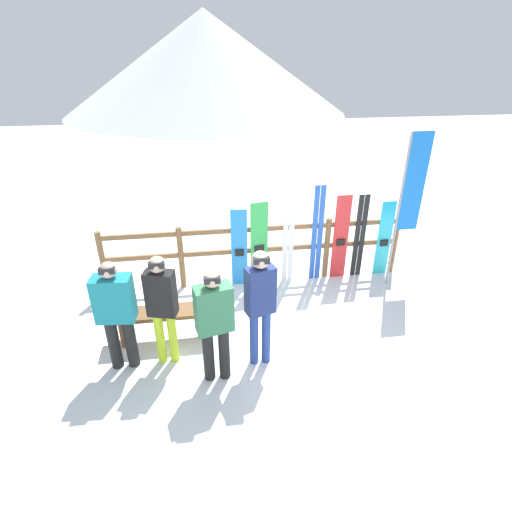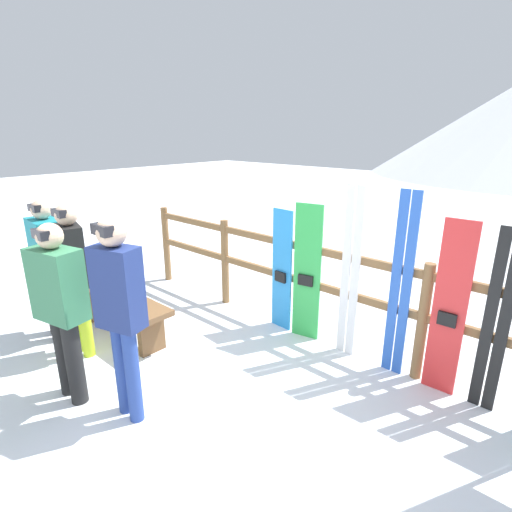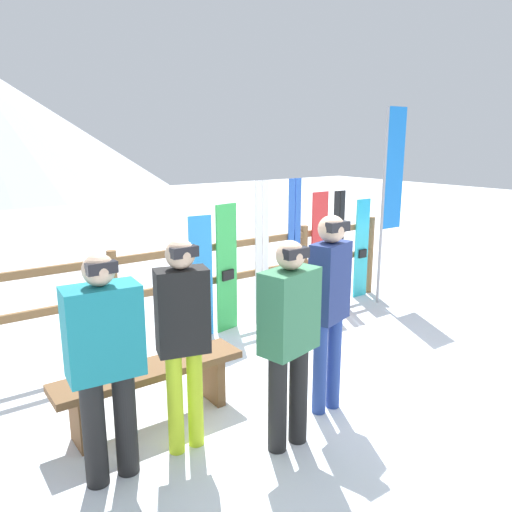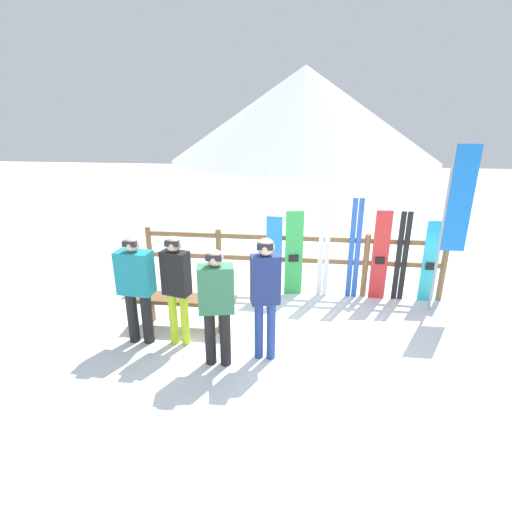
{
  "view_description": "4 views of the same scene",
  "coord_description": "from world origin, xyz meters",
  "views": [
    {
      "loc": [
        -0.92,
        -4.42,
        3.81
      ],
      "look_at": [
        -0.13,
        0.94,
        0.98
      ],
      "focal_mm": 28.0,
      "sensor_mm": 36.0,
      "label": 1
    },
    {
      "loc": [
        2.37,
        -1.67,
        2.28
      ],
      "look_at": [
        -0.13,
        1.13,
        1.08
      ],
      "focal_mm": 28.0,
      "sensor_mm": 36.0,
      "label": 2
    },
    {
      "loc": [
        -2.99,
        -3.1,
        2.26
      ],
      "look_at": [
        -0.06,
        1.01,
        1.08
      ],
      "focal_mm": 35.0,
      "sensor_mm": 36.0,
      "label": 3
    },
    {
      "loc": [
        0.18,
        -4.88,
        3.12
      ],
      "look_at": [
        -0.54,
        1.11,
        0.93
      ],
      "focal_mm": 28.0,
      "sensor_mm": 36.0,
      "label": 4
    }
  ],
  "objects": [
    {
      "name": "ski_pair_black",
      "position": [
        1.89,
        1.76,
        0.79
      ],
      "size": [
        0.19,
        0.02,
        1.58
      ],
      "color": "black",
      "rests_on": "ground"
    },
    {
      "name": "snowboard_cyan",
      "position": [
        2.36,
        1.76,
        0.72
      ],
      "size": [
        0.26,
        0.06,
        1.44
      ],
      "color": "#2DBFCC",
      "rests_on": "ground"
    },
    {
      "name": "rental_flag",
      "position": [
        2.47,
        1.4,
        1.67
      ],
      "size": [
        0.4,
        0.04,
        2.69
      ],
      "color": "#99999E",
      "rests_on": "ground"
    },
    {
      "name": "ground_plane",
      "position": [
        0.0,
        0.0,
        0.0
      ],
      "size": [
        40.0,
        40.0,
        0.0
      ],
      "primitive_type": "plane",
      "color": "white"
    },
    {
      "name": "snowboard_green",
      "position": [
        0.05,
        1.76,
        0.77
      ],
      "size": [
        0.31,
        0.1,
        1.54
      ],
      "color": "green",
      "rests_on": "ground"
    },
    {
      "name": "person_teal",
      "position": [
        -2.05,
        -0.1,
        0.9
      ],
      "size": [
        0.5,
        0.3,
        1.58
      ],
      "color": "black",
      "rests_on": "ground"
    },
    {
      "name": "bench",
      "position": [
        -1.54,
        0.39,
        0.37
      ],
      "size": [
        1.55,
        0.36,
        0.49
      ],
      "color": "brown",
      "rests_on": "ground"
    },
    {
      "name": "person_black",
      "position": [
        -1.48,
        -0.09,
        0.95
      ],
      "size": [
        0.41,
        0.29,
        1.6
      ],
      "color": "#B7D826",
      "rests_on": "ground"
    },
    {
      "name": "fence",
      "position": [
        -0.0,
        1.82,
        0.68
      ],
      "size": [
        5.33,
        0.1,
        1.15
      ],
      "color": "brown",
      "rests_on": "ground"
    },
    {
      "name": "person_navy",
      "position": [
        -0.25,
        -0.3,
        1.01
      ],
      "size": [
        0.4,
        0.3,
        1.68
      ],
      "color": "navy",
      "rests_on": "ground"
    },
    {
      "name": "snowboard_blue",
      "position": [
        -0.3,
        1.76,
        0.71
      ],
      "size": [
        0.28,
        0.07,
        1.43
      ],
      "color": "#288CE0",
      "rests_on": "ground"
    },
    {
      "name": "person_plaid_green",
      "position": [
        -0.84,
        -0.5,
        0.91
      ],
      "size": [
        0.48,
        0.33,
        1.58
      ],
      "color": "black",
      "rests_on": "ground"
    },
    {
      "name": "snowboard_red",
      "position": [
        1.53,
        1.76,
        0.79
      ],
      "size": [
        0.28,
        0.06,
        1.59
      ],
      "color": "red",
      "rests_on": "ground"
    },
    {
      "name": "ski_pair_blue",
      "position": [
        1.09,
        1.76,
        0.89
      ],
      "size": [
        0.19,
        0.02,
        1.79
      ],
      "color": "blue",
      "rests_on": "ground"
    },
    {
      "name": "ski_pair_white",
      "position": [
        0.57,
        1.76,
        0.89
      ],
      "size": [
        0.2,
        0.02,
        1.78
      ],
      "color": "white",
      "rests_on": "ground"
    }
  ]
}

